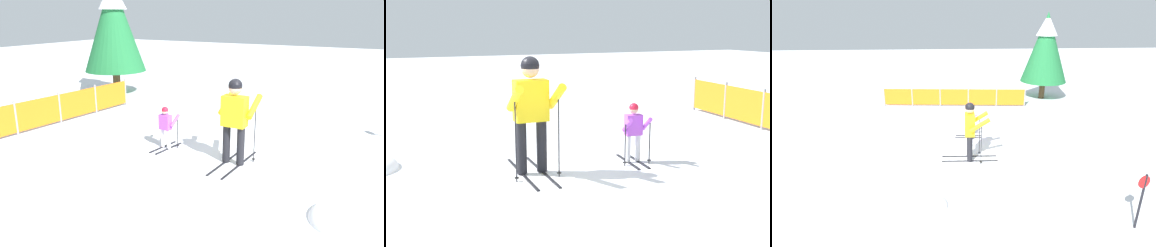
# 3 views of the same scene
# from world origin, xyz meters

# --- Properties ---
(ground_plane) EXTENTS (60.00, 60.00, 0.00)m
(ground_plane) POSITION_xyz_m (0.00, 0.00, 0.00)
(ground_plane) COLOR white
(skier_adult) EXTENTS (1.74, 0.79, 1.83)m
(skier_adult) POSITION_xyz_m (-0.25, 0.03, 1.10)
(skier_adult) COLOR black
(skier_adult) RESTS_ON ground_plane
(skier_child) EXTENTS (0.97, 0.51, 1.02)m
(skier_child) POSITION_xyz_m (-0.17, 1.80, 0.59)
(skier_child) COLOR black
(skier_child) RESTS_ON ground_plane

